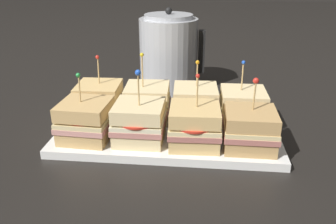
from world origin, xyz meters
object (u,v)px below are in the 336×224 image
sandwich_front_center_right (194,126)px  sandwich_back_far_right (243,106)px  sandwich_front_far_left (86,121)px  sandwich_back_center_left (147,102)px  sandwich_back_far_left (99,100)px  sandwich_front_center_left (139,122)px  kettle_steel (169,53)px  serving_platter (168,133)px  sandwich_front_far_right (250,129)px  sandwich_back_center_right (195,104)px

sandwich_front_center_right → sandwich_back_far_right: sandwich_front_center_right is taller
sandwich_front_far_left → sandwich_back_center_left: 0.16m
sandwich_front_far_left → sandwich_back_far_left: 0.12m
sandwich_front_far_left → sandwich_front_center_left: size_ratio=0.92×
sandwich_back_far_left → kettle_steel: kettle_steel is taller
sandwich_front_far_left → sandwich_front_center_right: (0.23, -0.00, 0.00)m
sandwich_front_center_right → sandwich_back_far_right: (0.11, 0.12, -0.00)m
sandwich_front_center_right → kettle_steel: 0.41m
sandwich_front_far_left → sandwich_back_far_left: bearing=91.9°
serving_platter → sandwich_front_center_right: bearing=-45.0°
sandwich_front_far_right → sandwich_back_center_right: same height
sandwich_back_far_right → sandwich_front_center_left: bearing=-152.9°
sandwich_front_center_right → sandwich_front_far_right: bearing=0.1°
sandwich_front_center_left → kettle_steel: (0.02, 0.39, 0.05)m
sandwich_front_center_right → sandwich_back_far_right: size_ratio=1.03×
sandwich_front_far_left → sandwich_front_far_right: bearing=-0.4°
sandwich_front_center_right → sandwich_back_center_right: size_ratio=1.05×
sandwich_front_far_left → sandwich_front_center_right: size_ratio=0.95×
sandwich_back_center_left → sandwich_back_far_right: bearing=0.4°
sandwich_front_far_right → sandwich_back_far_left: sandwich_back_far_left is taller
sandwich_front_far_right → kettle_steel: size_ratio=0.59×
serving_platter → sandwich_back_far_left: (-0.17, 0.06, 0.05)m
sandwich_front_center_right → sandwich_front_far_right: 0.11m
kettle_steel → sandwich_front_center_right: bearing=-76.9°
sandwich_front_far_right → sandwich_back_center_left: (-0.23, 0.12, 0.00)m
sandwich_front_far_left → sandwich_back_far_left: sandwich_back_far_left is taller
serving_platter → sandwich_front_center_left: 0.09m
sandwich_front_center_left → sandwich_front_far_right: sandwich_front_center_left is taller
sandwich_back_center_right → sandwich_front_center_right: bearing=-88.9°
sandwich_back_far_left → sandwich_back_center_left: (0.12, -0.00, 0.00)m
sandwich_front_far_left → serving_platter: bearing=19.1°
sandwich_front_center_right → sandwich_back_center_left: sandwich_back_center_left is taller
serving_platter → sandwich_front_center_left: (-0.05, -0.06, 0.05)m
serving_platter → sandwich_back_center_right: 0.10m
serving_platter → sandwich_back_far_left: bearing=161.3°
sandwich_front_center_left → sandwich_front_center_right: size_ratio=1.04×
sandwich_front_center_left → sandwich_back_center_right: (0.11, 0.11, -0.00)m
sandwich_back_center_left → sandwich_front_far_right: bearing=-27.4°
sandwich_front_center_right → sandwich_back_far_left: bearing=152.9°
sandwich_back_far_left → sandwich_back_center_left: 0.12m
sandwich_back_far_left → sandwich_back_far_right: 0.34m
sandwich_front_center_left → sandwich_back_center_right: size_ratio=1.09×
sandwich_front_center_left → kettle_steel: bearing=86.6°
serving_platter → sandwich_front_far_left: 0.18m
sandwich_back_far_right → kettle_steel: 0.35m
sandwich_front_far_left → sandwich_back_center_right: size_ratio=1.00×
sandwich_back_far_left → kettle_steel: (0.14, 0.28, 0.05)m
sandwich_back_center_right → sandwich_front_far_left: bearing=-152.6°
sandwich_front_center_right → sandwich_back_center_left: (-0.12, 0.12, -0.00)m
sandwich_back_center_left → sandwich_back_far_right: 0.22m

